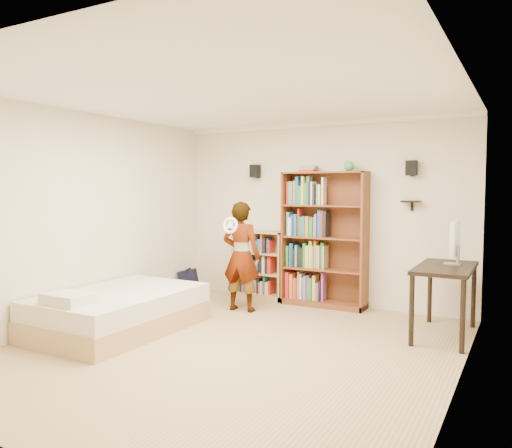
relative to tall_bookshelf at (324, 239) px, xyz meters
The scene contains 14 objects.
ground 2.52m from the tall_bookshelf, 93.60° to the right, with size 4.50×5.00×0.01m, color tan.
room_shell 2.45m from the tall_bookshelf, 93.60° to the right, with size 4.52×5.02×2.71m.
crown_molding 2.87m from the tall_bookshelf, 93.60° to the right, with size 4.50×5.00×0.06m.
speaker_left 1.57m from the tall_bookshelf, behind, with size 0.14×0.12×0.20m, color black.
speaker_right 1.58m from the tall_bookshelf, ahead, with size 0.14×0.12×0.20m, color black.
wall_shelf 1.33m from the tall_bookshelf, ahead, with size 0.25×0.16×0.03m, color black.
tall_bookshelf is the anchor object (origin of this frame).
low_bookshelf 1.18m from the tall_bookshelf, behind, with size 0.85×0.32×1.06m, color tan, non-canonical shape.
computer_desk 2.01m from the tall_bookshelf, 22.54° to the right, with size 0.61×1.21×0.83m, color black, non-canonical shape.
imac 1.93m from the tall_bookshelf, 18.16° to the right, with size 0.10×0.52×0.52m, color white, non-canonical shape.
daybed 3.02m from the tall_bookshelf, 125.66° to the right, with size 1.32×2.03×0.60m, color beige, non-canonical shape.
person 1.25m from the tall_bookshelf, 138.35° to the right, with size 0.56×0.37×1.55m, color black.
wii_wheel 1.46m from the tall_bookshelf, 129.74° to the right, with size 0.23×0.23×0.04m, color white.
navy_bag 2.34m from the tall_bookshelf, behind, with size 0.32×0.20×0.43m, color black, non-canonical shape.
Camera 1 is at (2.76, -4.50, 1.72)m, focal length 35.00 mm.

